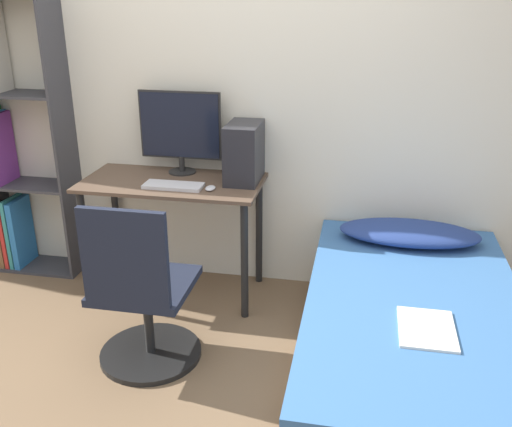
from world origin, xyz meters
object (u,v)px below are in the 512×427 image
(office_chair, at_px, (142,304))
(bed, at_px, (411,342))
(bookshelf, at_px, (9,142))
(keyboard, at_px, (173,186))
(monitor, at_px, (180,129))
(pc_tower, at_px, (244,153))

(office_chair, xyz_separation_m, bed, (1.34, 0.11, -0.12))
(bookshelf, relative_size, keyboard, 5.25)
(office_chair, bearing_deg, bed, 4.54)
(keyboard, bearing_deg, monitor, 97.62)
(office_chair, relative_size, monitor, 1.78)
(bookshelf, distance_m, bed, 2.78)
(keyboard, bearing_deg, bed, -21.87)
(monitor, bearing_deg, keyboard, -82.38)
(bed, bearing_deg, keyboard, 158.13)
(office_chair, height_order, keyboard, office_chair)
(bed, xyz_separation_m, pc_tower, (-0.99, 0.76, 0.70))
(bookshelf, height_order, pc_tower, bookshelf)
(keyboard, xyz_separation_m, pc_tower, (0.38, 0.20, 0.17))
(bed, distance_m, pc_tower, 1.43)
(keyboard, bearing_deg, pc_tower, 28.13)
(office_chair, relative_size, pc_tower, 2.64)
(bed, height_order, pc_tower, pc_tower)
(office_chair, xyz_separation_m, monitor, (-0.07, 0.95, 0.68))
(keyboard, height_order, pc_tower, pc_tower)
(monitor, relative_size, keyboard, 1.49)
(office_chair, bearing_deg, keyboard, 93.07)
(bed, height_order, keyboard, keyboard)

